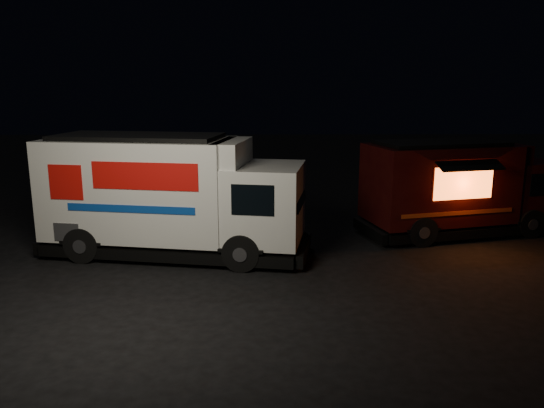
{
  "coord_description": "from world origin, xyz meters",
  "views": [
    {
      "loc": [
        0.92,
        -13.33,
        4.9
      ],
      "look_at": [
        1.14,
        2.0,
        1.43
      ],
      "focal_mm": 35.0,
      "sensor_mm": 36.0,
      "label": 1
    }
  ],
  "objects": [
    {
      "name": "white_truck",
      "position": [
        -1.68,
        1.72,
        1.75
      ],
      "size": [
        8.08,
        3.92,
        3.51
      ],
      "primitive_type": null,
      "rotation": [
        0.0,
        0.0,
        -0.17
      ],
      "color": "silver",
      "rests_on": "ground"
    },
    {
      "name": "red_truck",
      "position": [
        7.47,
        3.86,
        1.56
      ],
      "size": [
        7.09,
        3.98,
        3.12
      ],
      "primitive_type": null,
      "rotation": [
        0.0,
        0.0,
        0.24
      ],
      "color": "#340C09",
      "rests_on": "ground"
    },
    {
      "name": "ground",
      "position": [
        0.0,
        0.0,
        0.0
      ],
      "size": [
        80.0,
        80.0,
        0.0
      ],
      "primitive_type": "plane",
      "color": "black",
      "rests_on": "ground"
    }
  ]
}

